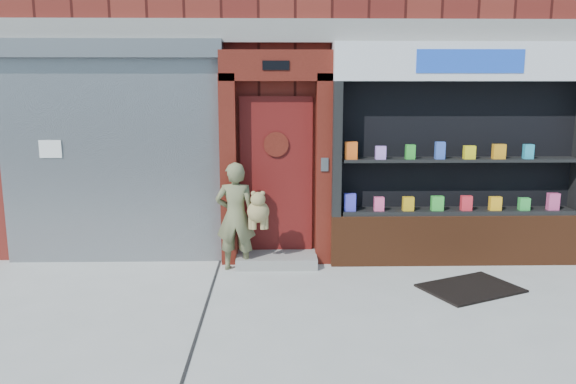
{
  "coord_description": "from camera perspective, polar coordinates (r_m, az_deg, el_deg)",
  "views": [
    {
      "loc": [
        -0.76,
        -5.73,
        2.45
      ],
      "look_at": [
        -0.61,
        1.0,
        1.16
      ],
      "focal_mm": 35.0,
      "sensor_mm": 36.0,
      "label": 1
    }
  ],
  "objects": [
    {
      "name": "ground",
      "position": [
        6.28,
        5.89,
        -12.2
      ],
      "size": [
        80.0,
        80.0,
        0.0
      ],
      "primitive_type": "plane",
      "color": "#9E9E99",
      "rests_on": "ground"
    },
    {
      "name": "building",
      "position": [
        11.85,
        2.54,
        18.32
      ],
      "size": [
        12.0,
        8.16,
        8.0
      ],
      "color": "#5B1914",
      "rests_on": "ground"
    },
    {
      "name": "shutter_bay",
      "position": [
        8.01,
        -17.59,
        5.09
      ],
      "size": [
        3.1,
        0.3,
        3.04
      ],
      "color": "gray",
      "rests_on": "ground"
    },
    {
      "name": "red_door_bay",
      "position": [
        7.66,
        -1.2,
        3.38
      ],
      "size": [
        1.52,
        0.58,
        2.9
      ],
      "color": "#4A130C",
      "rests_on": "ground"
    },
    {
      "name": "pharmacy_bay",
      "position": [
        8.02,
        16.95,
        2.63
      ],
      "size": [
        3.5,
        0.41,
        3.0
      ],
      "color": "#582A15",
      "rests_on": "ground"
    },
    {
      "name": "woman",
      "position": [
        7.48,
        -5.09,
        -2.41
      ],
      "size": [
        0.72,
        0.45,
        1.46
      ],
      "color": "#686A45",
      "rests_on": "ground"
    },
    {
      "name": "doormat",
      "position": [
        7.28,
        18.05,
        -9.28
      ],
      "size": [
        1.33,
        1.17,
        0.03
      ],
      "primitive_type": "cube",
      "rotation": [
        0.0,
        0.0,
        0.43
      ],
      "color": "black",
      "rests_on": "ground"
    }
  ]
}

